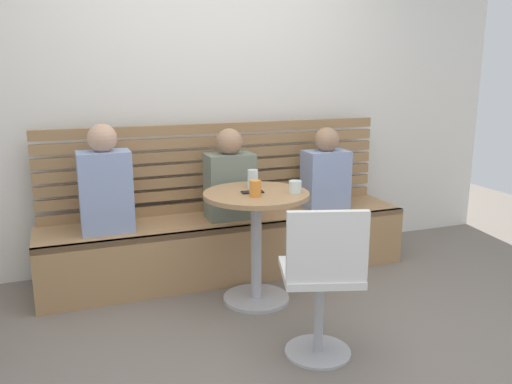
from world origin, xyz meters
The scene contains 13 objects.
ground centered at (0.00, 0.00, 0.00)m, with size 8.00×8.00×0.00m, color #70665B.
back_wall centered at (0.00, 1.64, 1.45)m, with size 5.20×0.10×2.90m, color silver.
booth_bench centered at (0.00, 1.20, 0.22)m, with size 2.70×0.52×0.44m.
booth_backrest centered at (0.00, 1.44, 0.78)m, with size 2.65×0.04×0.67m.
cafe_table centered at (0.02, 0.69, 0.52)m, with size 0.68×0.68×0.74m.
white_chair centered at (0.08, -0.12, 0.46)m, with size 0.50×0.50×0.85m.
person_adult centered at (-0.86, 1.17, 0.76)m, with size 0.34×0.22×0.72m.
person_child_left centered at (0.01, 1.19, 0.73)m, with size 0.34×0.22×0.66m.
person_child_middle centered at (0.80, 1.20, 0.72)m, with size 0.34×0.22×0.63m.
cup_glass_tall centered at (0.05, 0.83, 0.80)m, with size 0.07×0.07×0.12m, color silver.
cup_tumbler_orange centered at (-0.02, 0.59, 0.79)m, with size 0.07×0.07×0.10m, color orange.
cup_glass_short centered at (0.25, 0.58, 0.78)m, with size 0.08×0.08×0.08m, color silver.
phone_on_table centered at (0.00, 0.69, 0.74)m, with size 0.07×0.14×0.01m, color black.
Camera 1 is at (-1.13, -2.37, 1.52)m, focal length 37.01 mm.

